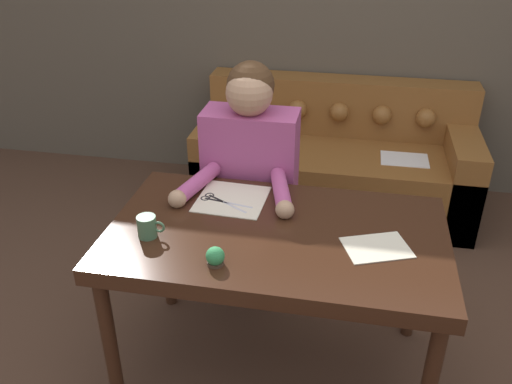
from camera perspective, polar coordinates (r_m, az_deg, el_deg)
The scene contains 10 objects.
ground_plane at distance 2.64m, azimuth 3.11°, elevation -18.67°, with size 16.00×16.00×0.00m, color #4C3323.
wall_back at distance 3.90m, azimuth 8.29°, elevation 19.04°, with size 8.00×0.06×2.60m.
dining_table at distance 2.24m, azimuth 2.18°, elevation -5.73°, with size 1.37×0.81×0.76m.
couch at distance 3.82m, azimuth 8.29°, elevation 3.07°, with size 1.84×0.80×0.83m.
person at distance 2.72m, azimuth -0.62°, elevation 0.94°, with size 0.55×0.61×1.29m.
pattern_paper_main at distance 2.41m, azimuth -2.56°, elevation -0.75°, with size 0.31×0.31×0.00m.
pattern_paper_offcut at distance 2.14m, azimuth 12.58°, elevation -5.66°, with size 0.29×0.26×0.00m.
scissors at distance 2.40m, azimuth -4.03°, elevation -0.89°, with size 0.25×0.15×0.01m.
mug at distance 2.18m, azimuth -11.36°, elevation -3.59°, with size 0.11×0.08×0.09m.
pin_cushion at distance 1.99m, azimuth -4.31°, elevation -6.81°, with size 0.07×0.07×0.07m.
Camera 1 is at (0.21, -1.77, 1.95)m, focal length 38.00 mm.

